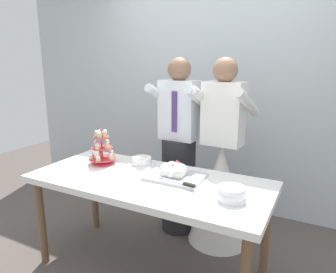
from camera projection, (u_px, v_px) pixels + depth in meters
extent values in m
plane|color=#564C47|center=(150.00, 269.00, 2.49)|extent=(8.00, 8.00, 0.00)
cube|color=silver|center=(215.00, 77.00, 3.37)|extent=(5.20, 0.10, 2.90)
cube|color=white|center=(149.00, 182.00, 2.31)|extent=(1.80, 0.80, 0.05)
cylinder|color=brown|center=(42.00, 222.00, 2.50)|extent=(0.06, 0.06, 0.72)
cylinder|color=brown|center=(95.00, 193.00, 3.05)|extent=(0.06, 0.06, 0.72)
cylinder|color=brown|center=(266.00, 235.00, 2.31)|extent=(0.06, 0.06, 0.72)
cylinder|color=#D83F4C|center=(103.00, 163.00, 2.64)|extent=(0.17, 0.17, 0.01)
cylinder|color=#D83F4C|center=(102.00, 146.00, 2.61)|extent=(0.01, 0.01, 0.31)
cylinder|color=#D83F4C|center=(102.00, 158.00, 2.63)|extent=(0.23, 0.23, 0.01)
cylinder|color=#D1B784|center=(111.00, 158.00, 2.59)|extent=(0.04, 0.04, 0.03)
sphere|color=beige|center=(111.00, 155.00, 2.59)|extent=(0.04, 0.04, 0.04)
cylinder|color=#D1B784|center=(112.00, 155.00, 2.68)|extent=(0.04, 0.04, 0.03)
sphere|color=white|center=(111.00, 152.00, 2.67)|extent=(0.04, 0.04, 0.04)
cylinder|color=#D1B784|center=(101.00, 154.00, 2.71)|extent=(0.04, 0.04, 0.03)
sphere|color=brown|center=(101.00, 151.00, 2.70)|extent=(0.04, 0.04, 0.04)
cylinder|color=#D1B784|center=(92.00, 157.00, 2.61)|extent=(0.04, 0.04, 0.03)
sphere|color=white|center=(92.00, 155.00, 2.60)|extent=(0.04, 0.04, 0.04)
cylinder|color=#D1B784|center=(98.00, 160.00, 2.55)|extent=(0.04, 0.04, 0.03)
sphere|color=white|center=(98.00, 157.00, 2.54)|extent=(0.04, 0.04, 0.04)
cylinder|color=#D83F4C|center=(102.00, 148.00, 2.61)|extent=(0.18, 0.18, 0.01)
cylinder|color=#D1B784|center=(107.00, 147.00, 2.57)|extent=(0.04, 0.04, 0.03)
sphere|color=#D6B27A|center=(107.00, 144.00, 2.57)|extent=(0.04, 0.04, 0.04)
cylinder|color=#D1B784|center=(107.00, 144.00, 2.66)|extent=(0.04, 0.04, 0.03)
sphere|color=white|center=(107.00, 142.00, 2.65)|extent=(0.04, 0.04, 0.04)
cylinder|color=#D1B784|center=(96.00, 145.00, 2.63)|extent=(0.04, 0.04, 0.03)
sphere|color=#EAB7C6|center=(96.00, 142.00, 2.63)|extent=(0.04, 0.04, 0.04)
cylinder|color=#D1B784|center=(97.00, 148.00, 2.55)|extent=(0.04, 0.04, 0.03)
sphere|color=#EAB7C6|center=(97.00, 145.00, 2.54)|extent=(0.04, 0.04, 0.04)
cylinder|color=#D83F4C|center=(101.00, 137.00, 2.59)|extent=(0.13, 0.13, 0.01)
cylinder|color=#D1B784|center=(105.00, 135.00, 2.57)|extent=(0.04, 0.04, 0.03)
sphere|color=#D6B27A|center=(105.00, 133.00, 2.56)|extent=(0.04, 0.04, 0.04)
cylinder|color=#D1B784|center=(105.00, 134.00, 2.61)|extent=(0.04, 0.04, 0.03)
sphere|color=#EAB7C6|center=(105.00, 131.00, 2.60)|extent=(0.04, 0.04, 0.04)
cylinder|color=#D1B784|center=(100.00, 134.00, 2.62)|extent=(0.04, 0.04, 0.03)
sphere|color=#EAB7C6|center=(100.00, 131.00, 2.61)|extent=(0.04, 0.04, 0.04)
cylinder|color=#D1B784|center=(97.00, 135.00, 2.57)|extent=(0.04, 0.04, 0.03)
sphere|color=beige|center=(97.00, 132.00, 2.57)|extent=(0.04, 0.04, 0.04)
cylinder|color=#D1B784|center=(99.00, 136.00, 2.55)|extent=(0.04, 0.04, 0.03)
sphere|color=white|center=(99.00, 133.00, 2.54)|extent=(0.04, 0.04, 0.04)
cube|color=silver|center=(175.00, 177.00, 2.31)|extent=(0.42, 0.31, 0.02)
sphere|color=white|center=(181.00, 173.00, 2.28)|extent=(0.07, 0.07, 0.07)
sphere|color=white|center=(181.00, 170.00, 2.32)|extent=(0.10, 0.10, 0.10)
sphere|color=white|center=(178.00, 169.00, 2.34)|extent=(0.10, 0.10, 0.10)
sphere|color=white|center=(172.00, 167.00, 2.38)|extent=(0.09, 0.09, 0.09)
sphere|color=white|center=(166.00, 169.00, 2.34)|extent=(0.09, 0.09, 0.09)
sphere|color=white|center=(166.00, 173.00, 2.28)|extent=(0.08, 0.08, 0.08)
sphere|color=white|center=(172.00, 174.00, 2.26)|extent=(0.08, 0.08, 0.08)
sphere|color=white|center=(177.00, 173.00, 2.25)|extent=(0.10, 0.10, 0.10)
sphere|color=white|center=(175.00, 169.00, 2.30)|extent=(0.11, 0.11, 0.11)
sphere|color=#DB474C|center=(177.00, 161.00, 2.35)|extent=(0.02, 0.02, 0.02)
sphere|color=#DB474C|center=(173.00, 165.00, 2.26)|extent=(0.02, 0.02, 0.02)
sphere|color=#2D1938|center=(178.00, 162.00, 2.34)|extent=(0.02, 0.02, 0.02)
sphere|color=#DB474C|center=(179.00, 163.00, 2.31)|extent=(0.02, 0.02, 0.02)
cube|color=silver|center=(172.00, 180.00, 2.20)|extent=(0.23, 0.06, 0.00)
cube|color=black|center=(189.00, 185.00, 2.10)|extent=(0.09, 0.04, 0.02)
cylinder|color=white|center=(232.00, 200.00, 1.94)|extent=(0.17, 0.17, 0.01)
cylinder|color=white|center=(232.00, 198.00, 1.94)|extent=(0.17, 0.17, 0.01)
cylinder|color=white|center=(231.00, 196.00, 1.94)|extent=(0.17, 0.17, 0.01)
cylinder|color=white|center=(231.00, 195.00, 1.94)|extent=(0.17, 0.17, 0.01)
cylinder|color=white|center=(232.00, 193.00, 1.93)|extent=(0.17, 0.17, 0.01)
cylinder|color=white|center=(233.00, 191.00, 1.93)|extent=(0.17, 0.17, 0.01)
cylinder|color=white|center=(233.00, 190.00, 1.93)|extent=(0.17, 0.17, 0.01)
cylinder|color=white|center=(232.00, 188.00, 1.93)|extent=(0.17, 0.17, 0.01)
cylinder|color=white|center=(142.00, 165.00, 2.60)|extent=(0.24, 0.24, 0.01)
cylinder|color=white|center=(142.00, 161.00, 2.59)|extent=(0.16, 0.16, 0.06)
cylinder|color=#232328|center=(178.00, 185.00, 2.99)|extent=(0.32, 0.32, 0.92)
cube|color=white|center=(179.00, 110.00, 2.82)|extent=(0.35, 0.21, 0.54)
sphere|color=#8C664C|center=(179.00, 69.00, 2.73)|extent=(0.21, 0.21, 0.21)
cylinder|color=white|center=(162.00, 97.00, 2.88)|extent=(0.10, 0.49, 0.28)
cylinder|color=white|center=(199.00, 100.00, 2.70)|extent=(0.10, 0.49, 0.28)
cube|color=#4C3372|center=(174.00, 112.00, 2.73)|extent=(0.05, 0.01, 0.36)
cone|color=white|center=(220.00, 193.00, 2.80)|extent=(0.56, 0.56, 0.92)
cube|color=white|center=(223.00, 114.00, 2.63)|extent=(0.35, 0.23, 0.54)
sphere|color=#997054|center=(225.00, 70.00, 2.54)|extent=(0.21, 0.21, 0.21)
cylinder|color=white|center=(205.00, 100.00, 2.70)|extent=(0.11, 0.49, 0.28)
cylinder|color=white|center=(247.00, 103.00, 2.50)|extent=(0.11, 0.49, 0.28)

